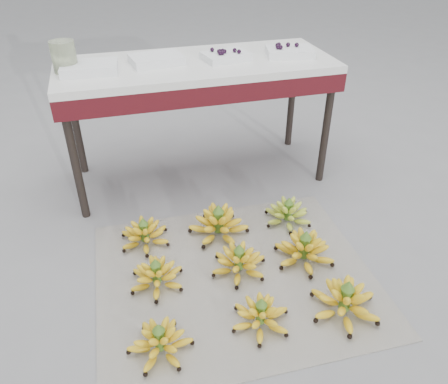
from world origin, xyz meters
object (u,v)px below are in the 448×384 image
object	(u,v)px
bunch_mid_right	(304,250)
bunch_front_left	(160,342)
tray_far_left	(90,68)
vendor_table	(197,76)
bunch_front_right	(345,302)
tray_far_right	(289,51)
bunch_back_center	(219,224)
newspaper_mat	(235,277)
tray_left	(157,59)
bunch_mid_center	(239,262)
bunch_back_right	(288,213)
bunch_front_center	(261,315)
bunch_mid_left	(157,276)
glass_jar	(64,57)
tray_right	(225,56)
bunch_back_left	(145,234)

from	to	relation	value
bunch_mid_right	bunch_front_left	bearing A→B (deg)	-162.76
tray_far_left	vendor_table	bearing A→B (deg)	3.44
bunch_front_right	tray_far_right	world-z (taller)	tray_far_right
bunch_mid_right	bunch_back_center	size ratio (longest dim) A/B	0.79
newspaper_mat	tray_left	xyz separation A→B (m)	(-0.16, 0.95, 0.75)
bunch_mid_center	vendor_table	size ratio (longest dim) A/B	0.21
newspaper_mat	tray_left	bearing A→B (deg)	99.55
bunch_back_center	bunch_back_right	size ratio (longest dim) A/B	1.36
bunch_back_center	bunch_back_right	xyz separation A→B (m)	(0.39, 0.00, -0.01)
tray_far_left	bunch_mid_right	bearing A→B (deg)	-45.70
newspaper_mat	bunch_back_right	bearing A→B (deg)	39.40
bunch_front_right	tray_left	xyz separation A→B (m)	(-0.54, 1.28, 0.68)
bunch_back_center	tray_far_left	world-z (taller)	tray_far_left
bunch_front_center	bunch_mid_left	world-z (taller)	bunch_mid_left
bunch_front_right	newspaper_mat	bearing A→B (deg)	155.08
bunch_mid_left	glass_jar	world-z (taller)	glass_jar
bunch_mid_center	bunch_back_right	bearing A→B (deg)	52.11
bunch_front_center	bunch_mid_right	world-z (taller)	bunch_mid_right
bunch_front_right	bunch_mid_center	bearing A→B (deg)	150.36
bunch_front_right	tray_right	world-z (taller)	tray_right
tray_far_right	tray_far_left	bearing A→B (deg)	179.95
bunch_mid_center	bunch_mid_left	bearing A→B (deg)	-168.94
bunch_back_right	tray_right	size ratio (longest dim) A/B	1.09
tray_far_left	tray_far_right	xyz separation A→B (m)	(1.09, -0.00, 0.00)
bunch_mid_left	tray_far_right	bearing A→B (deg)	26.71
bunch_mid_left	tray_far_left	size ratio (longest dim) A/B	1.05
tray_left	bunch_back_right	bearing A→B (deg)	-48.69
bunch_back_center	bunch_front_right	bearing A→B (deg)	-84.70
bunch_front_right	bunch_back_center	xyz separation A→B (m)	(-0.37, 0.65, 0.00)
newspaper_mat	bunch_front_left	xyz separation A→B (m)	(-0.39, -0.31, 0.05)
bunch_front_left	bunch_front_right	distance (m)	0.77
bunch_back_left	tray_right	bearing A→B (deg)	20.77
bunch_front_center	tray_left	world-z (taller)	tray_left
bunch_front_left	tray_far_left	xyz separation A→B (m)	(-0.12, 1.21, 0.69)
bunch_mid_center	bunch_mid_right	bearing A→B (deg)	11.50
bunch_front_center	bunch_front_left	bearing A→B (deg)	-166.74
tray_far_left	tray_far_right	size ratio (longest dim) A/B	1.00
bunch_front_right	bunch_back_left	bearing A→B (deg)	153.56
bunch_mid_left	tray_far_right	world-z (taller)	tray_far_right
bunch_front_center	bunch_back_right	xyz separation A→B (m)	(0.37, 0.62, 0.00)
tray_left	bunch_front_left	bearing A→B (deg)	-100.39
bunch_mid_center	bunch_back_center	distance (m)	0.29
newspaper_mat	bunch_mid_right	distance (m)	0.36
bunch_front_center	tray_far_left	world-z (taller)	tray_far_left
bunch_mid_center	bunch_back_right	size ratio (longest dim) A/B	1.07
bunch_front_right	bunch_mid_right	xyz separation A→B (m)	(-0.03, 0.34, -0.00)
glass_jar	bunch_mid_left	bearing A→B (deg)	-72.99
vendor_table	tray_left	size ratio (longest dim) A/B	5.10
bunch_mid_right	tray_far_left	world-z (taller)	tray_far_left
newspaper_mat	bunch_back_left	xyz separation A→B (m)	(-0.37, 0.35, 0.06)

